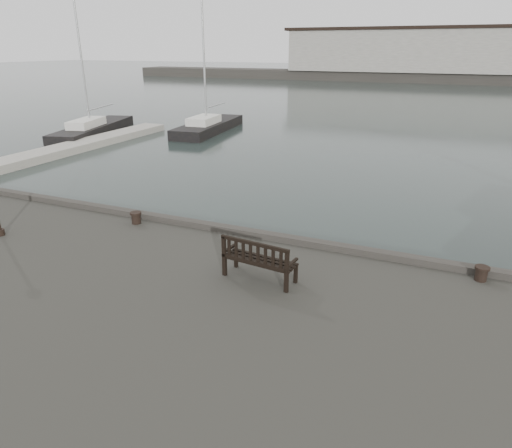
{
  "coord_description": "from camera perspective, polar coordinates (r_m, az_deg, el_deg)",
  "views": [
    {
      "loc": [
        4.13,
        -11.43,
        6.72
      ],
      "look_at": [
        -0.59,
        -0.5,
        2.1
      ],
      "focal_mm": 32.0,
      "sensor_mm": 36.0,
      "label": 1
    }
  ],
  "objects": [
    {
      "name": "ground",
      "position": [
        13.89,
        3.1,
        -7.77
      ],
      "size": [
        400.0,
        400.0,
        0.0
      ],
      "primitive_type": "plane",
      "color": "black",
      "rests_on": "ground"
    },
    {
      "name": "yacht_d",
      "position": [
        39.96,
        -5.89,
        11.76
      ],
      "size": [
        3.69,
        10.18,
        12.46
      ],
      "rotation": [
        0.0,
        0.0,
        0.11
      ],
      "color": "black",
      "rests_on": "ground"
    },
    {
      "name": "bollard_right",
      "position": [
        12.06,
        26.35,
        -5.57
      ],
      "size": [
        0.43,
        0.43,
        0.36
      ],
      "primitive_type": "cylinder",
      "rotation": [
        0.0,
        0.0,
        -0.31
      ],
      "color": "black",
      "rests_on": "quay"
    },
    {
      "name": "bench",
      "position": [
        10.8,
        0.39,
        -5.41
      ],
      "size": [
        1.82,
        0.8,
        1.01
      ],
      "rotation": [
        0.0,
        0.0,
        -0.11
      ],
      "color": "black",
      "rests_on": "quay"
    },
    {
      "name": "breakwater",
      "position": [
        103.82,
        19.66,
        18.74
      ],
      "size": [
        140.0,
        9.5,
        12.2
      ],
      "color": "#383530",
      "rests_on": "ground"
    },
    {
      "name": "yacht_b",
      "position": [
        40.62,
        -19.58,
        10.85
      ],
      "size": [
        5.23,
        11.14,
        14.28
      ],
      "rotation": [
        0.0,
        0.0,
        0.27
      ],
      "color": "black",
      "rests_on": "ground"
    },
    {
      "name": "bollard_left",
      "position": [
        14.75,
        -14.77,
        0.76
      ],
      "size": [
        0.38,
        0.38,
        0.37
      ],
      "primitive_type": "cylinder",
      "rotation": [
        0.0,
        0.0,
        -0.09
      ],
      "color": "black",
      "rests_on": "quay"
    },
    {
      "name": "pontoon",
      "position": [
        32.92,
        -24.74,
        7.95
      ],
      "size": [
        2.0,
        24.0,
        0.5
      ],
      "primitive_type": "cube",
      "color": "#AEA9A1",
      "rests_on": "ground"
    }
  ]
}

